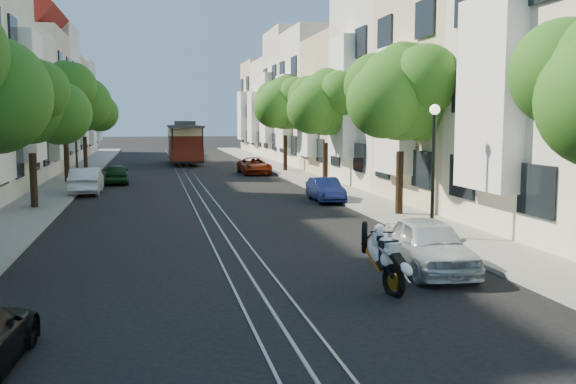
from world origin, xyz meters
TOP-DOWN VIEW (x-y plane):
  - ground at (0.00, 28.00)m, footprint 200.00×200.00m
  - sidewalk_east at (7.25, 28.00)m, footprint 2.50×80.00m
  - sidewalk_west at (-7.25, 28.00)m, footprint 2.50×80.00m
  - rail_left at (-0.55, 28.00)m, footprint 0.06×80.00m
  - rail_slot at (0.00, 28.00)m, footprint 0.06×80.00m
  - rail_right at (0.55, 28.00)m, footprint 0.06×80.00m
  - lane_line at (0.00, 28.00)m, footprint 0.08×80.00m
  - townhouses_east at (11.87, 27.91)m, footprint 7.75×72.00m
  - tree_e_b at (7.26, 8.98)m, footprint 4.93×4.08m
  - tree_e_c at (7.26, 19.98)m, footprint 4.84×3.99m
  - tree_e_d at (7.26, 30.98)m, footprint 5.01×4.16m
  - tree_w_b at (-7.14, 13.98)m, footprint 4.72×3.87m
  - tree_w_c at (-7.14, 24.98)m, footprint 5.13×4.28m
  - tree_w_d at (-7.14, 35.98)m, footprint 4.84×3.99m
  - lamp_east at (6.30, 4.00)m, footprint 0.32×0.32m
  - lamp_west at (-6.30, 22.00)m, footprint 0.32×0.32m
  - sportbike_rider at (2.69, -1.25)m, footprint 0.69×1.99m
  - cable_car at (0.50, 40.83)m, footprint 2.77×8.68m
  - parked_car_e_near at (4.50, 0.28)m, footprint 1.91×4.07m
  - parked_car_e_mid at (5.60, 14.10)m, footprint 1.18×3.34m
  - parked_car_e_far at (4.68, 29.45)m, footprint 2.02×4.23m
  - parked_car_w_mid at (-5.60, 19.56)m, footprint 1.45×4.13m
  - parked_car_w_far at (-4.40, 24.56)m, footprint 1.65×3.62m

SIDE VIEW (x-z plane):
  - ground at x=0.00m, z-range 0.00..0.00m
  - lane_line at x=0.00m, z-range 0.00..0.01m
  - rail_left at x=-0.55m, z-range 0.00..0.02m
  - rail_slot at x=0.00m, z-range 0.00..0.02m
  - rail_right at x=0.55m, z-range 0.00..0.02m
  - sidewalk_east at x=7.25m, z-range 0.00..0.12m
  - sidewalk_west at x=-7.25m, z-range 0.00..0.12m
  - parked_car_e_mid at x=5.60m, z-range 0.00..1.10m
  - parked_car_e_far at x=4.68m, z-range 0.00..1.16m
  - parked_car_w_far at x=-4.40m, z-range 0.00..1.20m
  - parked_car_e_near at x=4.50m, z-range 0.00..1.35m
  - parked_car_w_mid at x=-5.60m, z-range 0.00..1.36m
  - sportbike_rider at x=2.69m, z-range 0.08..1.62m
  - cable_car at x=0.50m, z-range 0.31..3.64m
  - lamp_east at x=6.30m, z-range 0.77..4.93m
  - lamp_west at x=-6.30m, z-range 0.77..4.93m
  - tree_w_b at x=-7.14m, z-range 1.26..7.53m
  - tree_e_c at x=7.26m, z-range 1.34..7.86m
  - tree_w_d at x=-7.14m, z-range 1.34..7.86m
  - tree_e_b at x=7.26m, z-range 1.39..8.07m
  - tree_e_d at x=7.26m, z-range 1.44..8.29m
  - tree_w_c at x=-7.14m, z-range 1.52..8.62m
  - townhouses_east at x=11.87m, z-range -0.82..11.18m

